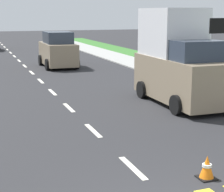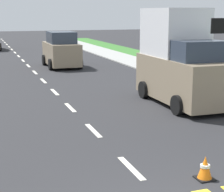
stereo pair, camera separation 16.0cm
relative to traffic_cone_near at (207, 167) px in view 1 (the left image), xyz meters
name	(u,v)px [view 1 (the left image)]	position (x,y,z in m)	size (l,w,h in m)	color
ground_plane	(24,65)	(-1.23, 19.34, -0.25)	(96.00, 96.00, 0.00)	#28282B
sidewalk_right	(218,89)	(5.97, 8.34, -0.25)	(2.40, 72.00, 0.14)	#9E9E99
lane_center_line	(17,58)	(-1.23, 23.54, -0.24)	(0.14, 46.40, 0.01)	silver
traffic_cone_near	(207,167)	(0.00, 0.00, 0.00)	(0.36, 0.36, 0.50)	black
delivery_truck	(179,61)	(2.92, 6.50, 1.36)	(2.16, 4.60, 3.54)	gray
car_outgoing_far	(58,51)	(0.71, 17.86, 0.78)	(2.01, 3.83, 2.20)	gray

